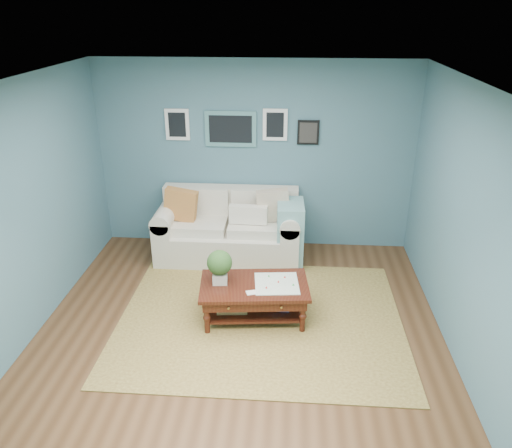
{
  "coord_description": "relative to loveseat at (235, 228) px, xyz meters",
  "views": [
    {
      "loc": [
        0.52,
        -4.37,
        3.37
      ],
      "look_at": [
        0.13,
        1.0,
        0.97
      ],
      "focal_mm": 35.0,
      "sensor_mm": 36.0,
      "label": 1
    }
  ],
  "objects": [
    {
      "name": "area_rug",
      "position": [
        0.47,
        -1.57,
        -0.42
      ],
      "size": [
        3.24,
        2.59,
        0.01
      ],
      "primitive_type": "cube",
      "color": "brown",
      "rests_on": "ground"
    },
    {
      "name": "loveseat",
      "position": [
        0.0,
        0.0,
        0.0
      ],
      "size": [
        2.05,
        0.93,
        1.05
      ],
      "color": "silver",
      "rests_on": "ground"
    },
    {
      "name": "room_shell",
      "position": [
        0.24,
        -1.97,
        0.93
      ],
      "size": [
        5.0,
        5.02,
        2.7
      ],
      "color": "brown",
      "rests_on": "ground"
    },
    {
      "name": "coffee_table",
      "position": [
        0.33,
        -1.55,
        -0.05
      ],
      "size": [
        1.28,
        0.83,
        0.85
      ],
      "rotation": [
        0.0,
        0.0,
        0.1
      ],
      "color": "black",
      "rests_on": "ground"
    }
  ]
}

